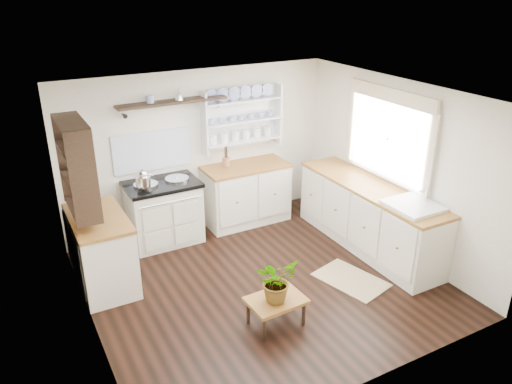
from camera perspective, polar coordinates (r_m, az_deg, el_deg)
floor at (r=6.23m, az=0.80°, el=-10.21°), size 4.00×3.80×0.01m
wall_back at (r=7.28m, az=-6.50°, el=4.83°), size 4.00×0.02×2.30m
wall_right at (r=6.82m, az=15.71°, el=2.77°), size 0.02×3.80×2.30m
wall_left at (r=5.10m, az=-19.21°, el=-4.80°), size 0.02×3.80×2.30m
ceiling at (r=5.32m, az=0.94°, el=10.92°), size 4.00×3.80×0.01m
window at (r=6.76m, az=14.90°, el=6.40°), size 0.08×1.55×1.22m
aga_cooker at (r=7.04m, az=-10.47°, el=-2.24°), size 0.99×0.69×0.92m
back_cabinets at (r=7.50m, az=-1.16°, el=-0.09°), size 1.27×0.63×0.90m
right_cabinets at (r=6.95m, az=12.74°, el=-2.68°), size 0.62×2.43×0.90m
belfast_sink at (r=6.33m, az=17.38°, el=-2.48°), size 0.55×0.60×0.45m
left_cabinets at (r=6.25m, az=-17.22°, el=-6.34°), size 0.62×1.13×0.90m
plate_rack at (r=7.39m, az=-1.83°, el=8.53°), size 1.20×0.22×0.90m
high_shelf at (r=6.83m, az=-9.54°, el=10.04°), size 1.50×0.29×0.16m
left_shelving at (r=5.79m, az=-19.83°, el=2.81°), size 0.28×0.80×1.05m
kettle at (r=6.63m, az=-12.79°, el=1.52°), size 0.19×0.19×0.23m
utensil_crock at (r=7.27m, az=-3.45°, el=3.42°), size 0.11×0.11×0.13m
center_table at (r=5.41m, az=2.31°, el=-12.50°), size 0.61×0.45×0.32m
potted_plant at (r=5.25m, az=2.36°, el=-10.02°), size 0.50×0.46×0.47m
floor_rug at (r=6.36m, az=10.79°, el=-9.84°), size 0.75×0.96×0.02m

